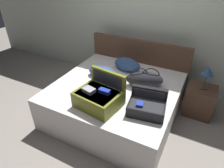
{
  "coord_description": "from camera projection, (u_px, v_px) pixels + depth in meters",
  "views": [
    {
      "loc": [
        1.1,
        -1.87,
        2.16
      ],
      "look_at": [
        0.0,
        0.27,
        0.65
      ],
      "focal_mm": 31.6,
      "sensor_mm": 36.0,
      "label": 1
    }
  ],
  "objects": [
    {
      "name": "hard_case_large",
      "position": [
        99.0,
        97.0,
        2.52
      ],
      "size": [
        0.59,
        0.53,
        0.42
      ],
      "rotation": [
        0.0,
        0.0,
        -0.14
      ],
      "color": "olive",
      "rests_on": "bed"
    },
    {
      "name": "pillow_near_headboard",
      "position": [
        127.0,
        65.0,
        3.36
      ],
      "size": [
        0.53,
        0.37,
        0.21
      ],
      "primitive_type": "ellipsoid",
      "rotation": [
        0.0,
        0.0,
        -0.19
      ],
      "color": "navy",
      "rests_on": "bed"
    },
    {
      "name": "pillow_center_head",
      "position": [
        102.0,
        72.0,
        3.19
      ],
      "size": [
        0.47,
        0.3,
        0.16
      ],
      "primitive_type": "ellipsoid",
      "rotation": [
        0.0,
        0.0,
        0.09
      ],
      "color": "navy",
      "rests_on": "bed"
    },
    {
      "name": "nightstand",
      "position": [
        199.0,
        101.0,
        3.17
      ],
      "size": [
        0.44,
        0.4,
        0.49
      ],
      "primitive_type": "cube",
      "color": "#4C3323",
      "rests_on": "ground"
    },
    {
      "name": "hard_case_medium",
      "position": [
        147.0,
        106.0,
        2.42
      ],
      "size": [
        0.5,
        0.41,
        0.28
      ],
      "rotation": [
        0.0,
        0.0,
        0.16
      ],
      "color": "black",
      "rests_on": "bed"
    },
    {
      "name": "ground_plane",
      "position": [
        104.0,
        129.0,
        2.98
      ],
      "size": [
        12.0,
        12.0,
        0.0
      ],
      "primitive_type": "plane",
      "color": "gray"
    },
    {
      "name": "duffel_bag",
      "position": [
        144.0,
        79.0,
        2.91
      ],
      "size": [
        0.6,
        0.44,
        0.31
      ],
      "rotation": [
        0.0,
        0.0,
        0.37
      ],
      "color": "black",
      "rests_on": "bed"
    },
    {
      "name": "bed",
      "position": [
        116.0,
        100.0,
        3.14
      ],
      "size": [
        1.81,
        1.78,
        0.55
      ],
      "primitive_type": "cube",
      "color": "silver",
      "rests_on": "ground"
    },
    {
      "name": "headboard",
      "position": [
        138.0,
        65.0,
        3.72
      ],
      "size": [
        1.85,
        0.08,
        0.98
      ],
      "primitive_type": "cube",
      "color": "#4C3323",
      "rests_on": "ground"
    },
    {
      "name": "table_lamp",
      "position": [
        208.0,
        72.0,
        2.89
      ],
      "size": [
        0.18,
        0.18,
        0.36
      ],
      "color": "#3F3833",
      "rests_on": "nightstand"
    },
    {
      "name": "back_wall",
      "position": [
        147.0,
        17.0,
        3.53
      ],
      "size": [
        8.0,
        0.1,
        2.6
      ],
      "primitive_type": "cube",
      "color": "#B7C1B2",
      "rests_on": "ground"
    }
  ]
}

